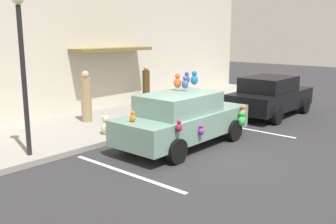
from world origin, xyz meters
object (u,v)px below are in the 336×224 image
(pedestrian_near_shopfront, at_px, (146,86))
(pedestrian_walking_past, at_px, (86,98))
(teddy_bear_on_sidewalk, at_px, (106,125))
(plush_covered_car, at_px, (183,118))
(parked_sedan_behind, at_px, (270,96))
(street_lamp_post, at_px, (22,59))

(pedestrian_near_shopfront, relative_size, pedestrian_walking_past, 0.93)
(teddy_bear_on_sidewalk, xyz_separation_m, pedestrian_near_shopfront, (4.56, 2.70, 0.50))
(plush_covered_car, relative_size, teddy_bear_on_sidewalk, 7.40)
(teddy_bear_on_sidewalk, distance_m, pedestrian_near_shopfront, 5.32)
(pedestrian_near_shopfront, bearing_deg, teddy_bear_on_sidewalk, -149.39)
(plush_covered_car, relative_size, pedestrian_walking_past, 2.45)
(parked_sedan_behind, height_order, pedestrian_walking_past, pedestrian_walking_past)
(street_lamp_post, bearing_deg, parked_sedan_behind, -13.58)
(plush_covered_car, xyz_separation_m, teddy_bear_on_sidewalk, (-0.99, 2.22, -0.38))
(pedestrian_walking_past, bearing_deg, street_lamp_post, -149.58)
(plush_covered_car, relative_size, parked_sedan_behind, 1.05)
(street_lamp_post, xyz_separation_m, pedestrian_near_shopfront, (7.14, 2.78, -1.65))
(street_lamp_post, bearing_deg, pedestrian_near_shopfront, 21.30)
(parked_sedan_behind, distance_m, street_lamp_post, 9.40)
(teddy_bear_on_sidewalk, relative_size, pedestrian_walking_past, 0.33)
(pedestrian_walking_past, bearing_deg, parked_sedan_behind, -35.59)
(plush_covered_car, height_order, street_lamp_post, street_lamp_post)
(street_lamp_post, distance_m, pedestrian_near_shopfront, 7.84)
(plush_covered_car, bearing_deg, pedestrian_near_shopfront, 54.00)
(teddy_bear_on_sidewalk, bearing_deg, plush_covered_car, -66.10)
(parked_sedan_behind, bearing_deg, teddy_bear_on_sidewalk, 160.56)
(plush_covered_car, xyz_separation_m, pedestrian_walking_past, (-0.30, 4.05, 0.18))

